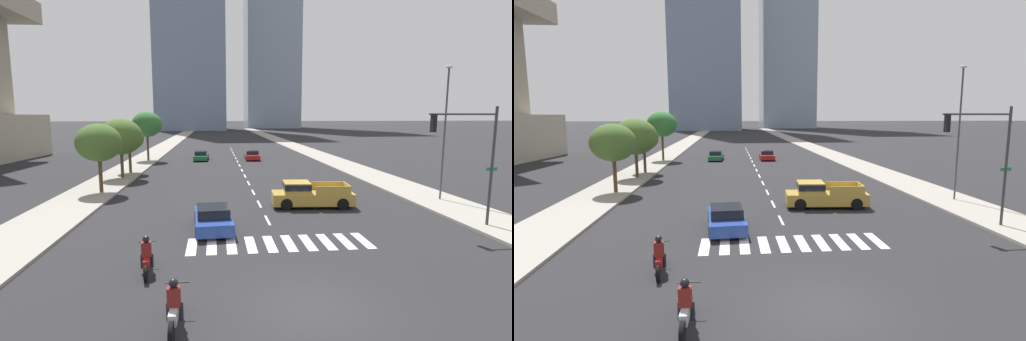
{
  "view_description": "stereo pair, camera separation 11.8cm",
  "coord_description": "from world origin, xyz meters",
  "views": [
    {
      "loc": [
        -2.95,
        -10.73,
        5.92
      ],
      "look_at": [
        0.0,
        16.0,
        2.0
      ],
      "focal_mm": 26.5,
      "sensor_mm": 36.0,
      "label": 1
    },
    {
      "loc": [
        -2.83,
        -10.74,
        5.92
      ],
      "look_at": [
        0.0,
        16.0,
        2.0
      ],
      "focal_mm": 26.5,
      "sensor_mm": 36.0,
      "label": 2
    }
  ],
  "objects": [
    {
      "name": "sidewalk_east",
      "position": [
        12.36,
        30.0,
        0.07
      ],
      "size": [
        4.0,
        260.0,
        0.15
      ],
      "primitive_type": "cube",
      "color": "gray",
      "rests_on": "ground"
    },
    {
      "name": "street_tree_third",
      "position": [
        -11.56,
        28.79,
        3.62
      ],
      "size": [
        2.94,
        2.94,
        4.74
      ],
      "color": "#4C3823",
      "rests_on": "sidewalk_west"
    },
    {
      "name": "sedan_blue_2",
      "position": [
        -3.09,
        8.62,
        0.58
      ],
      "size": [
        2.1,
        4.36,
        1.26
      ],
      "rotation": [
        0.0,
        0.0,
        1.63
      ],
      "color": "navy",
      "rests_on": "ground"
    },
    {
      "name": "street_tree_fourth",
      "position": [
        -11.56,
        39.49,
        4.79
      ],
      "size": [
        3.8,
        3.8,
        6.27
      ],
      "color": "#4C3823",
      "rests_on": "sidewalk_west"
    },
    {
      "name": "lane_divider_center",
      "position": [
        0.0,
        34.0,
        0.0
      ],
      "size": [
        0.14,
        50.0,
        0.01
      ],
      "color": "silver",
      "rests_on": "ground"
    },
    {
      "name": "street_lamp_east",
      "position": [
        12.66,
        13.5,
        5.31
      ],
      "size": [
        0.5,
        0.24,
        9.08
      ],
      "color": "#3F3F42",
      "rests_on": "sidewalk_east"
    },
    {
      "name": "pickup_truck",
      "position": [
        3.1,
        12.85,
        0.81
      ],
      "size": [
        5.37,
        2.33,
        1.67
      ],
      "rotation": [
        0.0,
        0.0,
        3.06
      ],
      "color": "#B28E38",
      "rests_on": "ground"
    },
    {
      "name": "sidewalk_west",
      "position": [
        -12.36,
        30.0,
        0.07
      ],
      "size": [
        4.0,
        260.0,
        0.15
      ],
      "primitive_type": "cube",
      "color": "gray",
      "rests_on": "ground"
    },
    {
      "name": "street_tree_nearest",
      "position": [
        -11.56,
        18.6,
        3.9
      ],
      "size": [
        3.33,
        3.33,
        5.18
      ],
      "color": "#4C3823",
      "rests_on": "sidewalk_west"
    },
    {
      "name": "ground_plane",
      "position": [
        0.0,
        0.0,
        0.0
      ],
      "size": [
        800.0,
        800.0,
        0.0
      ],
      "primitive_type": "plane",
      "color": "#232326"
    },
    {
      "name": "sedan_green_0",
      "position": [
        -4.73,
        39.92,
        0.56
      ],
      "size": [
        1.94,
        4.47,
        1.22
      ],
      "rotation": [
        0.0,
        0.0,
        1.52
      ],
      "color": "#1E6038",
      "rests_on": "ground"
    },
    {
      "name": "street_tree_second",
      "position": [
        -11.56,
        25.36,
        3.98
      ],
      "size": [
        3.93,
        3.93,
        5.5
      ],
      "color": "#4C3823",
      "rests_on": "sidewalk_west"
    },
    {
      "name": "sedan_red_1",
      "position": [
        2.11,
        39.92,
        0.56
      ],
      "size": [
        1.98,
        4.43,
        1.2
      ],
      "rotation": [
        0.0,
        0.0,
        -1.59
      ],
      "color": "maroon",
      "rests_on": "ground"
    },
    {
      "name": "traffic_signal_near",
      "position": [
        10.17,
        7.33,
        4.37
      ],
      "size": [
        3.95,
        0.28,
        6.24
      ],
      "rotation": [
        0.0,
        0.0,
        3.14
      ],
      "color": "#333335",
      "rests_on": "sidewalk_east"
    },
    {
      "name": "crosswalk_near",
      "position": [
        -0.0,
        6.0,
        0.0
      ],
      "size": [
        8.55,
        2.31,
        0.01
      ],
      "color": "silver",
      "rests_on": "ground"
    },
    {
      "name": "motorcycle_trailing",
      "position": [
        -5.56,
        3.28,
        0.58
      ],
      "size": [
        0.7,
        2.23,
        1.49
      ],
      "rotation": [
        0.0,
        0.0,
        1.67
      ],
      "color": "black",
      "rests_on": "ground"
    },
    {
      "name": "motorcycle_lead",
      "position": [
        -4.13,
        -0.63,
        0.58
      ],
      "size": [
        0.7,
        2.24,
        1.49
      ],
      "rotation": [
        0.0,
        0.0,
        1.55
      ],
      "color": "black",
      "rests_on": "ground"
    }
  ]
}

